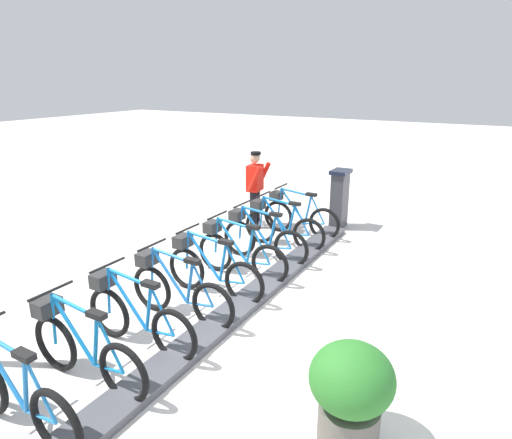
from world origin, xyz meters
The scene contains 14 objects.
ground_plane centered at (0.00, 0.00, 0.00)m, with size 60.00×60.00×0.00m, color beige.
dock_rail_base centered at (0.00, 0.00, 0.05)m, with size 0.44×7.89×0.10m, color #47474C.
payment_kiosk centered at (0.05, -4.27, 0.67)m, with size 0.36×0.52×1.28m.
bike_docked_0 centered at (0.62, -3.35, 0.43)m, with size 1.72×0.54×1.02m.
bike_docked_1 centered at (0.62, -2.56, 0.43)m, with size 1.72×0.54×1.02m.
bike_docked_2 centered at (0.62, -1.77, 0.43)m, with size 1.72×0.54×1.02m.
bike_docked_3 centered at (0.62, -0.98, 0.43)m, with size 1.72×0.54×1.02m.
bike_docked_4 centered at (0.62, -0.19, 0.43)m, with size 1.72×0.54×1.02m.
bike_docked_5 centered at (0.62, 0.59, 0.43)m, with size 1.72×0.54×1.02m.
bike_docked_6 centered at (0.62, 1.38, 0.43)m, with size 1.72×0.54×1.02m.
bike_docked_7 centered at (0.62, 2.17, 0.43)m, with size 1.72×0.54×1.02m.
bike_docked_8 centered at (0.62, 2.96, 0.43)m, with size 1.72×0.54×1.02m.
worker_near_rack centered at (1.66, -3.40, 0.91)m, with size 0.49×0.66×1.66m.
planter_bush centered at (-2.11, 1.54, 0.54)m, with size 0.76×0.76×0.97m.
Camera 1 is at (-3.02, 4.87, 3.18)m, focal length 31.61 mm.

